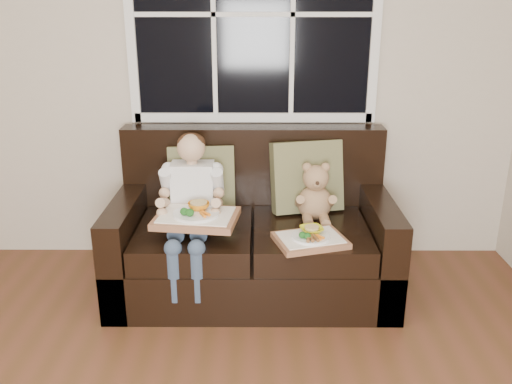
{
  "coord_description": "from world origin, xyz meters",
  "views": [
    {
      "loc": [
        0.51,
        -1.11,
        1.73
      ],
      "look_at": [
        0.49,
        1.85,
        0.68
      ],
      "focal_mm": 38.0,
      "sensor_mm": 36.0,
      "label": 1
    }
  ],
  "objects_px": {
    "loveseat": "(253,239)",
    "tray_left": "(196,216)",
    "teddy_bear": "(315,196)",
    "child": "(191,196)",
    "tray_right": "(310,238)"
  },
  "relations": [
    {
      "from": "loveseat",
      "to": "tray_left",
      "type": "height_order",
      "value": "loveseat"
    },
    {
      "from": "loveseat",
      "to": "teddy_bear",
      "type": "xyz_separation_m",
      "value": [
        0.38,
        0.0,
        0.29
      ]
    },
    {
      "from": "child",
      "to": "tray_left",
      "type": "relative_size",
      "value": 1.68
    },
    {
      "from": "loveseat",
      "to": "child",
      "type": "relative_size",
      "value": 2.02
    },
    {
      "from": "loveseat",
      "to": "teddy_bear",
      "type": "height_order",
      "value": "loveseat"
    },
    {
      "from": "loveseat",
      "to": "tray_right",
      "type": "distance_m",
      "value": 0.52
    },
    {
      "from": "loveseat",
      "to": "tray_right",
      "type": "xyz_separation_m",
      "value": [
        0.33,
        -0.36,
        0.17
      ]
    },
    {
      "from": "child",
      "to": "teddy_bear",
      "type": "distance_m",
      "value": 0.76
    },
    {
      "from": "tray_right",
      "to": "loveseat",
      "type": "bearing_deg",
      "value": 115.45
    },
    {
      "from": "teddy_bear",
      "to": "tray_right",
      "type": "bearing_deg",
      "value": -99.4
    },
    {
      "from": "tray_left",
      "to": "tray_right",
      "type": "bearing_deg",
      "value": 0.36
    },
    {
      "from": "loveseat",
      "to": "tray_left",
      "type": "bearing_deg",
      "value": -138.45
    },
    {
      "from": "teddy_bear",
      "to": "tray_left",
      "type": "height_order",
      "value": "teddy_bear"
    },
    {
      "from": "loveseat",
      "to": "tray_right",
      "type": "bearing_deg",
      "value": -48.05
    },
    {
      "from": "teddy_bear",
      "to": "tray_right",
      "type": "distance_m",
      "value": 0.39
    }
  ]
}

